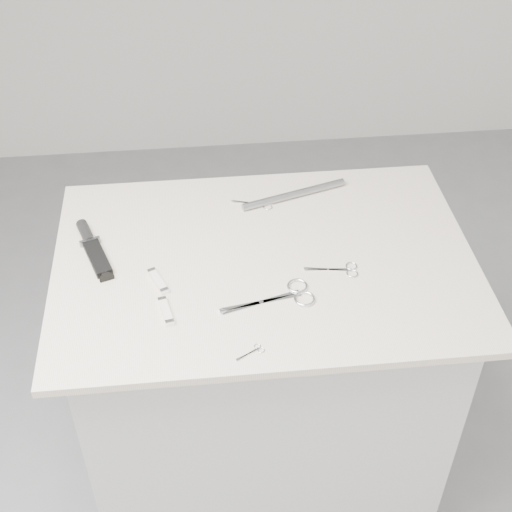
{
  "coord_description": "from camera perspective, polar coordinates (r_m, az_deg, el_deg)",
  "views": [
    {
      "loc": [
        -0.15,
        -1.27,
        2.03
      ],
      "look_at": [
        -0.02,
        0.01,
        0.92
      ],
      "focal_mm": 50.0,
      "sensor_mm": 36.0,
      "label": 1
    }
  ],
  "objects": [
    {
      "name": "pocket_knife_b",
      "position": [
        1.64,
        -7.86,
        -1.99
      ],
      "size": [
        0.05,
        0.09,
        0.01
      ],
      "rotation": [
        0.0,
        0.0,
        1.96
      ],
      "color": "silver",
      "rests_on": "display_board"
    },
    {
      "name": "pocket_knife_a",
      "position": [
        1.57,
        -7.22,
        -4.4
      ],
      "size": [
        0.03,
        0.09,
        0.01
      ],
      "rotation": [
        0.0,
        0.0,
        1.79
      ],
      "color": "silver",
      "rests_on": "display_board"
    },
    {
      "name": "embroidery_scissors_b",
      "position": [
        1.86,
        0.32,
        4.18
      ],
      "size": [
        0.11,
        0.06,
        0.0
      ],
      "rotation": [
        0.0,
        0.0,
        -0.26
      ],
      "color": "silver",
      "rests_on": "display_board"
    },
    {
      "name": "ground",
      "position": [
        2.4,
        0.52,
        -17.12
      ],
      "size": [
        4.0,
        4.0,
        0.01
      ],
      "primitive_type": "cube",
      "color": "gray",
      "rests_on": "ground"
    },
    {
      "name": "embroidery_scissors_a",
      "position": [
        1.67,
        6.86,
        -1.1
      ],
      "size": [
        0.13,
        0.05,
        0.0
      ],
      "rotation": [
        0.0,
        0.0,
        -0.13
      ],
      "color": "silver",
      "rests_on": "display_board"
    },
    {
      "name": "display_board",
      "position": [
        1.7,
        0.7,
        -0.44
      ],
      "size": [
        1.0,
        0.7,
        0.02
      ],
      "primitive_type": "cube",
      "color": "beige",
      "rests_on": "plinth"
    },
    {
      "name": "metal_rail",
      "position": [
        1.88,
        3.07,
        4.95
      ],
      "size": [
        0.29,
        0.11,
        0.02
      ],
      "primitive_type": "cylinder",
      "rotation": [
        0.0,
        1.57,
        0.3
      ],
      "color": "gray",
      "rests_on": "display_board"
    },
    {
      "name": "large_shears",
      "position": [
        1.6,
        2.49,
        -3.21
      ],
      "size": [
        0.22,
        0.1,
        0.01
      ],
      "rotation": [
        0.0,
        0.0,
        0.22
      ],
      "color": "silver",
      "rests_on": "display_board"
    },
    {
      "name": "tiny_scissors",
      "position": [
        1.48,
        -0.23,
        -7.65
      ],
      "size": [
        0.06,
        0.05,
        0.0
      ],
      "rotation": [
        0.0,
        0.0,
        0.51
      ],
      "color": "silver",
      "rests_on": "display_board"
    },
    {
      "name": "plinth",
      "position": [
        2.03,
        0.59,
        -10.26
      ],
      "size": [
        0.9,
        0.6,
        0.9
      ],
      "primitive_type": "cube",
      "color": "#B5B5B2",
      "rests_on": "ground"
    },
    {
      "name": "sheathed_knife",
      "position": [
        1.76,
        -12.98,
        0.76
      ],
      "size": [
        0.1,
        0.21,
        0.03
      ],
      "rotation": [
        0.0,
        0.0,
        1.91
      ],
      "color": "black",
      "rests_on": "display_board"
    }
  ]
}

